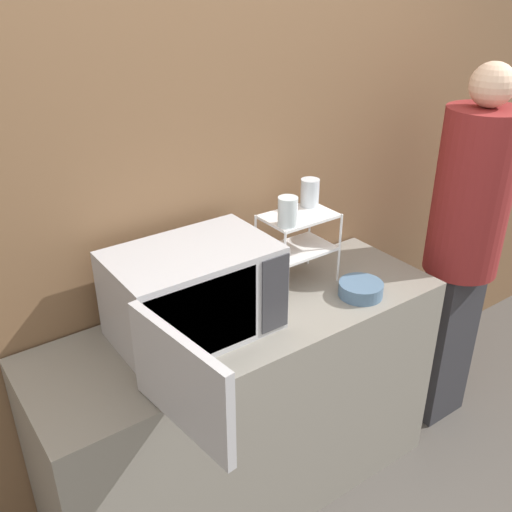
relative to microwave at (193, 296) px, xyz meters
name	(u,v)px	position (x,y,z in m)	size (l,w,h in m)	color
wall_back	(200,200)	(0.22, 0.30, 0.21)	(8.00, 0.06, 2.60)	brown
counter	(248,411)	(0.22, -0.01, -0.63)	(1.67, 0.55, 0.93)	gray
microwave	(193,296)	(0.00, 0.00, 0.00)	(0.60, 0.81, 0.33)	#ADADB2
dish_rack	(298,234)	(0.55, 0.09, 0.05)	(0.30, 0.20, 0.31)	white
glass_front_left	(288,212)	(0.44, 0.04, 0.20)	(0.08, 0.08, 0.11)	silver
glass_back_right	(310,193)	(0.64, 0.14, 0.20)	(0.08, 0.08, 0.11)	silver
bowl	(361,289)	(0.68, -0.15, -0.14)	(0.18, 0.18, 0.06)	slate
person	(464,238)	(1.33, -0.15, -0.08)	(0.33, 0.33, 1.78)	#2D2D33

